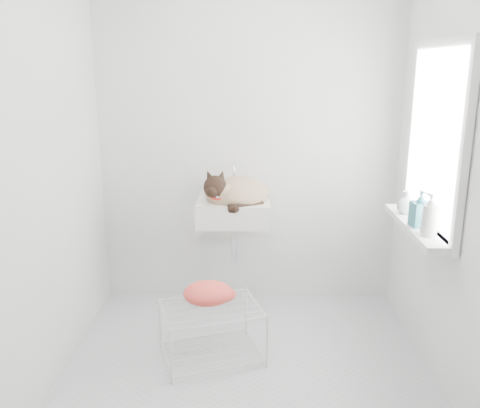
{
  "coord_description": "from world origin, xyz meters",
  "views": [
    {
      "loc": [
        0.02,
        -2.75,
        1.76
      ],
      "look_at": [
        -0.05,
        0.5,
        0.88
      ],
      "focal_mm": 38.57,
      "sensor_mm": 36.0,
      "label": 1
    }
  ],
  "objects_px": {
    "wire_rack": "(212,336)",
    "cat": "(235,194)",
    "sink": "(234,199)",
    "bottle_c": "(405,213)",
    "bottle_a": "(428,235)",
    "bottle_b": "(419,226)"
  },
  "relations": [
    {
      "from": "sink",
      "to": "bottle_b",
      "type": "xyz_separation_m",
      "value": [
        1.1,
        -0.6,
        0.0
      ]
    },
    {
      "from": "wire_rack",
      "to": "bottle_b",
      "type": "distance_m",
      "value": 1.4
    },
    {
      "from": "cat",
      "to": "bottle_c",
      "type": "height_order",
      "value": "cat"
    },
    {
      "from": "cat",
      "to": "bottle_a",
      "type": "relative_size",
      "value": 2.6
    },
    {
      "from": "bottle_b",
      "to": "cat",
      "type": "bearing_deg",
      "value": 151.74
    },
    {
      "from": "wire_rack",
      "to": "bottle_b",
      "type": "height_order",
      "value": "bottle_b"
    },
    {
      "from": "bottle_a",
      "to": "bottle_c",
      "type": "distance_m",
      "value": 0.44
    },
    {
      "from": "sink",
      "to": "wire_rack",
      "type": "xyz_separation_m",
      "value": [
        -0.11,
        -0.65,
        -0.7
      ]
    },
    {
      "from": "sink",
      "to": "bottle_c",
      "type": "relative_size",
      "value": 3.44
    },
    {
      "from": "sink",
      "to": "bottle_c",
      "type": "bearing_deg",
      "value": -16.71
    },
    {
      "from": "cat",
      "to": "bottle_b",
      "type": "bearing_deg",
      "value": -42.37
    },
    {
      "from": "sink",
      "to": "bottle_b",
      "type": "height_order",
      "value": "bottle_b"
    },
    {
      "from": "cat",
      "to": "bottle_b",
      "type": "height_order",
      "value": "cat"
    },
    {
      "from": "cat",
      "to": "bottle_b",
      "type": "distance_m",
      "value": 1.24
    },
    {
      "from": "cat",
      "to": "wire_rack",
      "type": "distance_m",
      "value": 0.98
    },
    {
      "from": "sink",
      "to": "cat",
      "type": "height_order",
      "value": "cat"
    },
    {
      "from": "cat",
      "to": "bottle_a",
      "type": "distance_m",
      "value": 1.33
    },
    {
      "from": "wire_rack",
      "to": "cat",
      "type": "bearing_deg",
      "value": 78.84
    },
    {
      "from": "wire_rack",
      "to": "bottle_c",
      "type": "distance_m",
      "value": 1.44
    },
    {
      "from": "bottle_c",
      "to": "cat",
      "type": "bearing_deg",
      "value": 163.99
    },
    {
      "from": "sink",
      "to": "wire_rack",
      "type": "relative_size",
      "value": 0.88
    },
    {
      "from": "bottle_a",
      "to": "bottle_b",
      "type": "distance_m",
      "value": 0.17
    }
  ]
}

